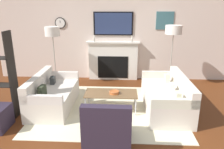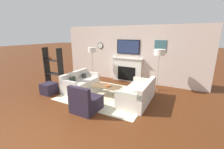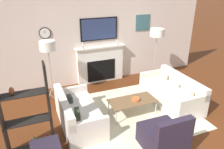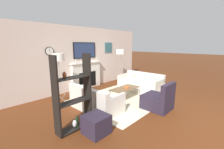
{
  "view_description": "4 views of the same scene",
  "coord_description": "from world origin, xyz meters",
  "px_view_note": "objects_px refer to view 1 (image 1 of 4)",
  "views": [
    {
      "loc": [
        0.3,
        -1.57,
        2.22
      ],
      "look_at": [
        0.06,
        3.12,
        0.72
      ],
      "focal_mm": 35.0,
      "sensor_mm": 36.0,
      "label": 1
    },
    {
      "loc": [
        2.74,
        -1.81,
        2.3
      ],
      "look_at": [
        0.01,
        3.33,
        0.72
      ],
      "focal_mm": 24.0,
      "sensor_mm": 36.0,
      "label": 2
    },
    {
      "loc": [
        -2.12,
        -1.24,
        3.08
      ],
      "look_at": [
        -0.17,
        3.56,
        0.82
      ],
      "focal_mm": 35.0,
      "sensor_mm": 36.0,
      "label": 3
    },
    {
      "loc": [
        -4.07,
        -0.39,
        1.98
      ],
      "look_at": [
        -0.26,
        3.14,
        0.91
      ],
      "focal_mm": 24.0,
      "sensor_mm": 36.0,
      "label": 4
    }
  ],
  "objects_px": {
    "couch_left": "(52,96)",
    "coffee_table": "(111,94)",
    "floor_lamp_left": "(52,32)",
    "couch_right": "(167,98)",
    "decorative_bowl": "(114,92)",
    "floor_lamp_right": "(174,31)",
    "armchair": "(108,131)"
  },
  "relations": [
    {
      "from": "coffee_table",
      "to": "floor_lamp_left",
      "type": "relative_size",
      "value": 0.68
    },
    {
      "from": "armchair",
      "to": "floor_lamp_left",
      "type": "xyz_separation_m",
      "value": [
        -1.7,
        2.82,
        1.24
      ]
    },
    {
      "from": "coffee_table",
      "to": "decorative_bowl",
      "type": "distance_m",
      "value": 0.09
    },
    {
      "from": "couch_right",
      "to": "decorative_bowl",
      "type": "relative_size",
      "value": 8.47
    },
    {
      "from": "couch_left",
      "to": "floor_lamp_left",
      "type": "bearing_deg",
      "value": 103.6
    },
    {
      "from": "floor_lamp_left",
      "to": "floor_lamp_right",
      "type": "bearing_deg",
      "value": -0.0
    },
    {
      "from": "couch_left",
      "to": "decorative_bowl",
      "type": "xyz_separation_m",
      "value": [
        1.4,
        -0.12,
        0.16
      ]
    },
    {
      "from": "coffee_table",
      "to": "floor_lamp_left",
      "type": "distance_m",
      "value": 2.54
    },
    {
      "from": "couch_left",
      "to": "floor_lamp_left",
      "type": "xyz_separation_m",
      "value": [
        -0.35,
        1.43,
        1.24
      ]
    },
    {
      "from": "coffee_table",
      "to": "floor_lamp_right",
      "type": "xyz_separation_m",
      "value": [
        1.57,
        1.52,
        1.2
      ]
    },
    {
      "from": "couch_left",
      "to": "decorative_bowl",
      "type": "bearing_deg",
      "value": -4.71
    },
    {
      "from": "armchair",
      "to": "floor_lamp_right",
      "type": "height_order",
      "value": "floor_lamp_right"
    },
    {
      "from": "floor_lamp_left",
      "to": "couch_right",
      "type": "bearing_deg",
      "value": -26.23
    },
    {
      "from": "coffee_table",
      "to": "armchair",
      "type": "bearing_deg",
      "value": -89.21
    },
    {
      "from": "couch_left",
      "to": "coffee_table",
      "type": "xyz_separation_m",
      "value": [
        1.33,
        -0.09,
        0.1
      ]
    },
    {
      "from": "couch_left",
      "to": "decorative_bowl",
      "type": "height_order",
      "value": "couch_left"
    },
    {
      "from": "couch_left",
      "to": "couch_right",
      "type": "bearing_deg",
      "value": 0.05
    },
    {
      "from": "armchair",
      "to": "floor_lamp_left",
      "type": "height_order",
      "value": "floor_lamp_left"
    },
    {
      "from": "couch_right",
      "to": "couch_left",
      "type": "bearing_deg",
      "value": -179.95
    },
    {
      "from": "armchair",
      "to": "decorative_bowl",
      "type": "bearing_deg",
      "value": 87.72
    },
    {
      "from": "decorative_bowl",
      "to": "floor_lamp_left",
      "type": "relative_size",
      "value": 0.13
    },
    {
      "from": "decorative_bowl",
      "to": "floor_lamp_right",
      "type": "height_order",
      "value": "floor_lamp_right"
    },
    {
      "from": "coffee_table",
      "to": "floor_lamp_right",
      "type": "bearing_deg",
      "value": 44.13
    },
    {
      "from": "armchair",
      "to": "couch_left",
      "type": "bearing_deg",
      "value": 134.22
    },
    {
      "from": "couch_right",
      "to": "coffee_table",
      "type": "height_order",
      "value": "couch_right"
    },
    {
      "from": "floor_lamp_left",
      "to": "decorative_bowl",
      "type": "bearing_deg",
      "value": -41.49
    },
    {
      "from": "couch_right",
      "to": "floor_lamp_right",
      "type": "height_order",
      "value": "floor_lamp_right"
    },
    {
      "from": "armchair",
      "to": "floor_lamp_left",
      "type": "relative_size",
      "value": 0.51
    },
    {
      "from": "decorative_bowl",
      "to": "floor_lamp_left",
      "type": "distance_m",
      "value": 2.57
    },
    {
      "from": "floor_lamp_left",
      "to": "coffee_table",
      "type": "bearing_deg",
      "value": -42.15
    },
    {
      "from": "couch_right",
      "to": "armchair",
      "type": "bearing_deg",
      "value": -130.83
    },
    {
      "from": "floor_lamp_left",
      "to": "armchair",
      "type": "bearing_deg",
      "value": -58.95
    }
  ]
}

